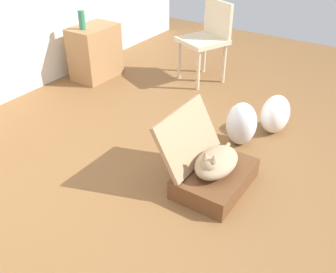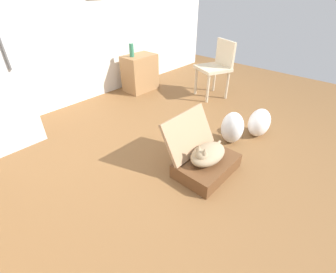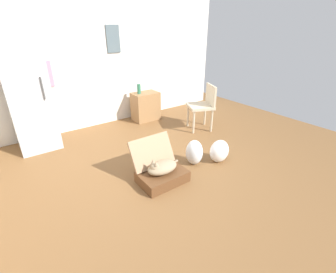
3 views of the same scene
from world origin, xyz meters
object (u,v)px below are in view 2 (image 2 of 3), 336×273
Objects in this scene: cat at (207,154)px; plastic_bag_white at (232,128)px; suitcase_base at (207,166)px; chair at (217,66)px; vase_tall at (132,50)px; side_table at (140,73)px; plastic_bag_clear at (259,123)px.

plastic_bag_white is (0.68, 0.10, -0.04)m from cat.
chair reaches higher than suitcase_base.
vase_tall reaches higher than cat.
vase_tall reaches higher than suitcase_base.
vase_tall reaches higher than plastic_bag_white.
side_table is 1.35m from chair.
plastic_bag_white is 1.49m from chair.
plastic_bag_white is at bearing 8.17° from cat.
chair is (0.72, 1.14, 0.34)m from plastic_bag_clear.
suitcase_base is 3.05× the size of vase_tall.
plastic_bag_white is at bearing -25.30° from chair.
chair is (0.82, -1.16, -0.21)m from vase_tall.
plastic_bag_clear is 0.58× the size of side_table.
cat is 2.46m from vase_tall.
side_table is at bearing 63.68° from cat.
cat is at bearing 175.71° from plastic_bag_clear.
plastic_bag_white is 0.41m from plastic_bag_clear.
side_table is at bearing 63.93° from suitcase_base.
suitcase_base is 0.70× the size of chair.
plastic_bag_white is at bearing -100.98° from side_table.
plastic_bag_clear reaches higher than suitcase_base.
plastic_bag_clear is 2.29m from side_table.
suitcase_base is 2.47m from side_table.
cat is 1.29× the size of plastic_bag_white.
plastic_bag_white is at bearing -97.11° from vase_tall.
suitcase_base is at bearing -116.07° from side_table.
suitcase_base is at bearing -1.97° from cat.
side_table reaches higher than suitcase_base.
plastic_bag_clear is at bearing -8.99° from chair.
side_table is (0.41, 2.11, 0.11)m from plastic_bag_white.
cat is at bearing 178.03° from suitcase_base.
plastic_bag_white reaches higher than suitcase_base.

